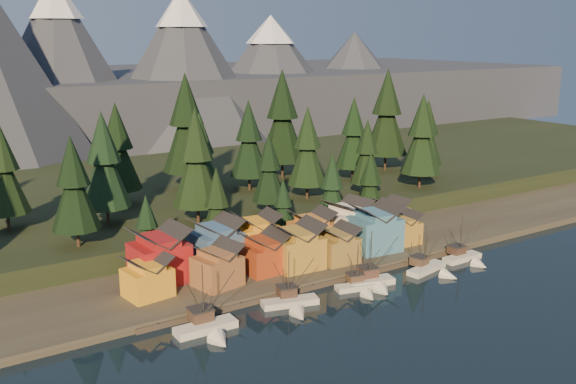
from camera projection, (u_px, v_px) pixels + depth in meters
ground at (378, 312)px, 115.69m from camera, size 500.00×500.00×0.00m
shore_strip at (265, 247)px, 148.19m from camera, size 400.00×50.00×1.50m
hillside at (178, 194)px, 188.50m from camera, size 420.00×100.00×6.00m
dock at (325, 280)px, 129.05m from camera, size 80.00×4.00×1.00m
mountain_ridge at (55, 87)px, 281.75m from camera, size 560.00×190.00×90.00m
boat_0 at (208, 320)px, 106.52m from camera, size 10.99×11.96×12.87m
boat_2 at (292, 297)px, 116.84m from camera, size 11.26×11.80×11.39m
boat_3 at (361, 282)px, 124.49m from camera, size 9.81×10.31×10.12m
boat_4 at (374, 275)px, 126.54m from camera, size 9.79×10.45×12.30m
boat_5 at (432, 264)px, 134.06m from camera, size 10.94×11.57×11.04m
boat_6 at (466, 253)px, 140.57m from camera, size 9.74×10.61×11.15m
house_front_0 at (147, 275)px, 117.80m from camera, size 8.80×8.44×7.83m
house_front_1 at (217, 264)px, 122.77m from camera, size 9.38×9.13×8.31m
house_front_2 at (264, 251)px, 130.24m from camera, size 8.61×8.67×8.23m
house_front_3 at (297, 244)px, 132.31m from camera, size 10.09×9.68×9.64m
house_front_4 at (337, 243)px, 136.09m from camera, size 7.96×8.54×7.79m
house_front_5 at (375, 226)px, 142.93m from camera, size 11.12×10.31×10.64m
house_front_6 at (402, 227)px, 147.97m from camera, size 7.72×7.34×7.37m
house_back_0 at (159, 254)px, 124.38m from camera, size 10.77×10.40×10.95m
house_back_1 at (216, 242)px, 132.75m from camera, size 9.78×9.89×10.26m
house_back_2 at (257, 233)px, 139.48m from camera, size 9.82×9.17×9.57m
house_back_3 at (312, 229)px, 142.97m from camera, size 9.71×8.81×9.15m
house_back_4 at (348, 219)px, 149.31m from camera, size 10.18×9.87×9.88m
house_back_5 at (391, 214)px, 157.98m from camera, size 7.53×7.61×7.95m
tree_hill_1 at (3, 171)px, 140.35m from camera, size 10.59×10.59×24.68m
tree_hill_2 at (74, 187)px, 129.43m from camera, size 10.01×10.01×23.33m
tree_hill_3 at (104, 164)px, 144.09m from camera, size 11.30×11.30×26.32m
tree_hill_4 at (118, 150)px, 160.52m from camera, size 11.36×11.36×26.46m
tree_hill_5 at (196, 161)px, 145.29m from camera, size 11.53×11.53×26.87m
tree_hill_6 at (200, 155)px, 162.14m from camera, size 10.21×10.21×23.80m
tree_hill_7 at (269, 170)px, 154.00m from camera, size 8.56×8.56×19.94m
tree_hill_8 at (249, 141)px, 177.10m from camera, size 10.87×10.87×25.33m
tree_hill_9 at (307, 149)px, 167.49m from camera, size 10.58×10.58×24.65m
tree_hill_10 at (282, 119)px, 191.04m from camera, size 14.10×14.10×32.84m
tree_hill_11 at (367, 154)px, 172.31m from camera, size 8.92×8.92×20.79m
tree_hill_12 at (353, 135)px, 189.03m from camera, size 10.70×10.70×24.93m
tree_hill_13 at (422, 137)px, 179.31m from camera, size 11.55×11.55×26.90m
tree_hill_14 at (387, 115)px, 202.39m from camera, size 13.92×13.92×32.43m
tree_hill_15 at (187, 127)px, 176.97m from camera, size 14.02×14.02×32.66m
tree_hill_17 at (427, 135)px, 194.19m from camera, size 10.18×10.18×23.71m
tree_shore_0 at (147, 228)px, 131.28m from camera, size 6.72×6.72×15.66m
tree_shore_1 at (217, 207)px, 139.16m from camera, size 8.38×8.38×19.51m
tree_shore_2 at (283, 207)px, 148.67m from camera, size 6.45×6.45×15.02m
tree_shore_3 at (332, 189)px, 155.42m from camera, size 8.37×8.37×19.50m
tree_shore_4 at (370, 185)px, 161.83m from camera, size 7.98×7.98×18.60m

